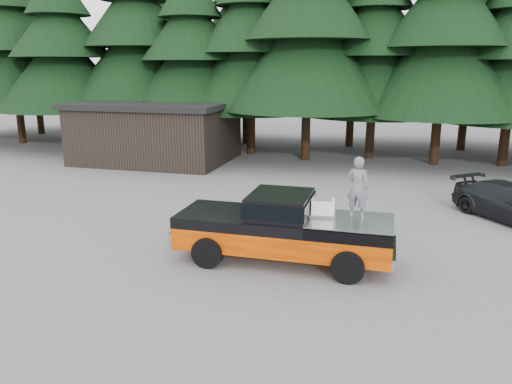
% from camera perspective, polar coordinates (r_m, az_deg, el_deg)
% --- Properties ---
extents(ground, '(120.00, 120.00, 0.00)m').
position_cam_1_polar(ground, '(14.87, -0.24, -6.45)').
color(ground, '#525255').
rests_on(ground, ground).
extents(pickup_truck, '(6.00, 2.04, 1.33)m').
position_cam_1_polar(pickup_truck, '(13.76, 3.14, -5.27)').
color(pickup_truck, '#EF5103').
rests_on(pickup_truck, ground).
extents(truck_cab, '(1.66, 1.90, 0.59)m').
position_cam_1_polar(truck_cab, '(13.49, 2.78, -1.39)').
color(truck_cab, black).
rests_on(truck_cab, pickup_truck).
extents(air_compressor, '(0.67, 0.58, 0.42)m').
position_cam_1_polar(air_compressor, '(13.54, 7.64, -1.81)').
color(air_compressor, white).
rests_on(air_compressor, pickup_truck).
extents(man_on_bed, '(0.67, 0.52, 1.65)m').
position_cam_1_polar(man_on_bed, '(13.36, 11.55, 0.52)').
color(man_on_bed, slate).
rests_on(man_on_bed, pickup_truck).
extents(utility_building, '(8.40, 6.40, 3.30)m').
position_cam_1_polar(utility_building, '(28.64, -11.28, 6.84)').
color(utility_building, black).
rests_on(utility_building, ground).
extents(treeline, '(60.15, 16.05, 17.50)m').
position_cam_1_polar(treeline, '(30.86, 9.66, 18.71)').
color(treeline, black).
rests_on(treeline, ground).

